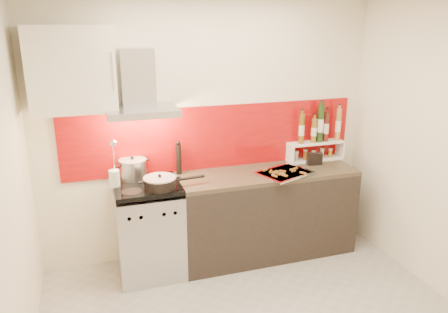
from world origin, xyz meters
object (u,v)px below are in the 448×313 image
object	(u,v)px
range_stove	(149,230)
baking_tray	(284,173)
counter	(266,213)
saute_pan	(161,183)
pepper_mill	(179,158)
stock_pot	(133,169)

from	to	relation	value
range_stove	baking_tray	bearing A→B (deg)	-5.46
range_stove	baking_tray	world-z (taller)	baking_tray
counter	saute_pan	xyz separation A→B (m)	(-1.09, -0.14, 0.51)
baking_tray	saute_pan	bearing A→B (deg)	-179.42
baking_tray	pepper_mill	bearing A→B (deg)	161.04
range_stove	pepper_mill	world-z (taller)	pepper_mill
stock_pot	baking_tray	world-z (taller)	stock_pot
stock_pot	pepper_mill	distance (m)	0.45
pepper_mill	saute_pan	bearing A→B (deg)	-124.80
range_stove	baking_tray	size ratio (longest dim) A/B	1.50
stock_pot	baking_tray	bearing A→B (deg)	-12.68
counter	stock_pot	distance (m)	1.42
range_stove	baking_tray	xyz separation A→B (m)	(1.33, -0.13, 0.47)
range_stove	counter	xyz separation A→B (m)	(1.20, 0.00, 0.01)
pepper_mill	baking_tray	size ratio (longest dim) A/B	0.56
stock_pot	saute_pan	world-z (taller)	stock_pot
range_stove	stock_pot	world-z (taller)	stock_pot
pepper_mill	baking_tray	xyz separation A→B (m)	(0.98, -0.34, -0.15)
range_stove	counter	distance (m)	1.20
counter	pepper_mill	distance (m)	1.07
counter	pepper_mill	size ratio (longest dim) A/B	5.34
counter	pepper_mill	bearing A→B (deg)	166.52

